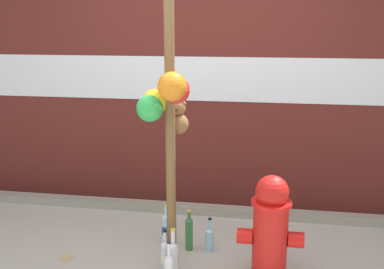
% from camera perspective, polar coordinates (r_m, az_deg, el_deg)
% --- Properties ---
extents(building_wall, '(10.00, 0.21, 3.20)m').
position_cam_1_polar(building_wall, '(4.56, 1.04, 10.59)').
color(building_wall, '#561E19').
rests_on(building_wall, ground_plane).
extents(curb_strip, '(8.00, 0.12, 0.08)m').
position_cam_1_polar(curb_strip, '(4.58, 0.34, -9.60)').
color(curb_strip, gray).
rests_on(curb_strip, ground_plane).
extents(memorial_post, '(0.58, 0.51, 2.88)m').
position_cam_1_polar(memorial_post, '(3.22, -3.17, 9.48)').
color(memorial_post, brown).
rests_on(memorial_post, ground_plane).
extents(fire_hydrant, '(0.49, 0.30, 0.81)m').
position_cam_1_polar(fire_hydrant, '(3.41, 10.04, -11.70)').
color(fire_hydrant, red).
rests_on(fire_hydrant, ground_plane).
extents(bottle_0, '(0.07, 0.07, 0.38)m').
position_cam_1_polar(bottle_0, '(3.96, -3.35, -11.91)').
color(bottle_0, '#B2DBEA').
rests_on(bottle_0, ground_plane).
extents(bottle_1, '(0.07, 0.07, 0.38)m').
position_cam_1_polar(bottle_1, '(3.51, -2.42, -15.41)').
color(bottle_1, silver).
rests_on(bottle_1, ground_plane).
extents(bottle_2, '(0.07, 0.07, 0.34)m').
position_cam_1_polar(bottle_2, '(3.43, -2.96, -16.84)').
color(bottle_2, silver).
rests_on(bottle_2, ground_plane).
extents(bottle_3, '(0.07, 0.07, 0.36)m').
position_cam_1_polar(bottle_3, '(3.85, -0.38, -12.47)').
color(bottle_3, '#337038').
rests_on(bottle_3, ground_plane).
extents(bottle_4, '(0.06, 0.06, 0.33)m').
position_cam_1_polar(bottle_4, '(3.60, -3.48, -15.17)').
color(bottle_4, silver).
rests_on(bottle_4, ground_plane).
extents(bottle_5, '(0.07, 0.07, 0.30)m').
position_cam_1_polar(bottle_5, '(3.86, 2.28, -13.16)').
color(bottle_5, '#93CCE0').
rests_on(bottle_5, ground_plane).
extents(litter_1, '(0.15, 0.15, 0.01)m').
position_cam_1_polar(litter_1, '(3.93, -15.88, -15.01)').
color(litter_1, tan).
rests_on(litter_1, ground_plane).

